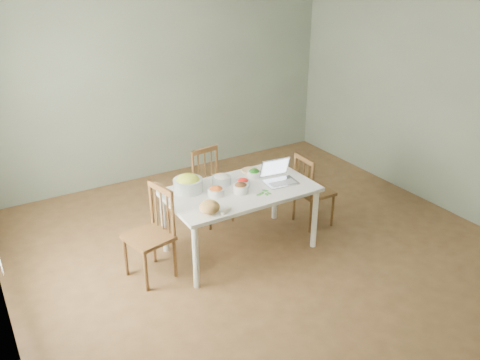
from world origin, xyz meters
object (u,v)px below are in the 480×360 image
chair_far (213,187)px  chair_left (148,235)px  bread_boule (210,207)px  chair_right (314,189)px  bowl_squash (188,183)px  dining_table (240,219)px  laptop (281,173)px

chair_far → chair_left: (-1.07, -0.67, 0.03)m
chair_far → bread_boule: 1.20m
chair_right → bread_boule: 1.61m
chair_right → bread_boule: bearing=104.9°
chair_left → bread_boule: chair_left is taller
chair_far → chair_right: (0.97, -0.66, 0.00)m
chair_left → bowl_squash: chair_left is taller
dining_table → chair_far: chair_far is taller
dining_table → bread_boule: size_ratio=8.04×
bowl_squash → bread_boule: bearing=-93.5°
chair_left → chair_right: (2.04, 0.02, -0.03)m
chair_left → bread_boule: 0.68m
dining_table → bread_boule: bread_boule is taller
chair_right → bowl_squash: 1.56m
chair_far → chair_left: size_ratio=0.94×
chair_far → chair_right: size_ratio=1.00×
chair_right → bread_boule: chair_right is taller
chair_left → bowl_squash: 0.67m
dining_table → laptop: bearing=-12.7°
bread_boule → laptop: (0.95, 0.20, 0.05)m
chair_right → laptop: laptop is taller
laptop → dining_table: bearing=174.1°
chair_right → chair_far: bearing=58.4°
chair_far → bowl_squash: (-0.53, -0.47, 0.37)m
laptop → chair_far: bearing=122.6°
bowl_squash → laptop: laptop is taller
chair_left → chair_right: 2.04m
dining_table → chair_far: 0.71m
bread_boule → bowl_squash: bowl_squash is taller
bread_boule → laptop: size_ratio=0.57×
bread_boule → chair_right: bearing=12.5°
chair_right → laptop: 0.72m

